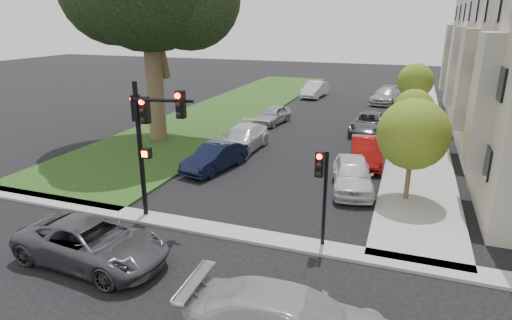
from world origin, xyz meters
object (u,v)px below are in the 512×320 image
(car_parked_0, at_px, (352,174))
(car_parked_4, at_px, (386,96))
(car_parked_5, at_px, (215,157))
(car_parked_9, at_px, (315,89))
(small_tree_a, at_px, (413,134))
(car_parked_7, at_px, (273,115))
(traffic_signal_secondary, at_px, (322,181))
(car_parked_2, at_px, (370,123))
(small_tree_c, at_px, (415,81))
(car_parked_6, at_px, (242,139))
(traffic_signal_main, at_px, (148,127))
(car_parked_1, at_px, (366,151))
(car_cross_near, at_px, (92,242))
(small_tree_b, at_px, (414,109))

(car_parked_0, bearing_deg, car_parked_4, 79.45)
(car_parked_5, relative_size, car_parked_9, 0.89)
(small_tree_a, relative_size, car_parked_9, 0.95)
(small_tree_a, relative_size, car_parked_7, 1.13)
(traffic_signal_secondary, xyz_separation_m, car_parked_9, (-6.84, 30.25, -1.69))
(car_parked_9, bearing_deg, traffic_signal_secondary, -71.56)
(small_tree_a, xyz_separation_m, car_parked_2, (-2.74, 11.66, -2.34))
(car_parked_4, bearing_deg, small_tree_c, -52.56)
(car_parked_6, bearing_deg, traffic_signal_main, -87.51)
(small_tree_c, distance_m, car_parked_1, 14.58)
(car_cross_near, xyz_separation_m, car_parked_4, (7.15, 32.73, 0.01))
(traffic_signal_secondary, bearing_deg, car_parked_6, 124.56)
(traffic_signal_main, xyz_separation_m, car_parked_7, (-0.55, 17.42, -3.11))
(small_tree_b, xyz_separation_m, car_parked_4, (-2.50, 14.92, -1.71))
(traffic_signal_secondary, distance_m, car_parked_9, 31.06)
(traffic_signal_main, bearing_deg, car_cross_near, -91.23)
(small_tree_c, bearing_deg, traffic_signal_main, -111.62)
(car_cross_near, distance_m, car_parked_7, 21.04)
(car_parked_0, relative_size, car_parked_1, 1.01)
(small_tree_b, relative_size, small_tree_c, 0.85)
(small_tree_b, relative_size, car_parked_9, 0.76)
(small_tree_c, bearing_deg, car_parked_0, -97.64)
(car_parked_0, distance_m, car_parked_2, 11.20)
(traffic_signal_secondary, bearing_deg, car_cross_near, -152.45)
(car_parked_1, bearing_deg, small_tree_a, -71.76)
(small_tree_a, bearing_deg, car_parked_2, 103.24)
(car_parked_4, relative_size, car_parked_7, 1.25)
(car_cross_near, relative_size, car_parked_1, 1.18)
(small_tree_c, relative_size, car_parked_1, 0.97)
(car_parked_6, relative_size, car_parked_7, 1.27)
(car_parked_1, bearing_deg, car_parked_5, -161.85)
(traffic_signal_secondary, relative_size, car_parked_6, 0.69)
(car_parked_4, xyz_separation_m, car_parked_5, (-7.27, -22.95, -0.03))
(traffic_signal_secondary, bearing_deg, car_parked_7, 112.73)
(car_cross_near, bearing_deg, car_parked_7, 5.31)
(small_tree_b, relative_size, car_parked_6, 0.71)
(car_parked_1, bearing_deg, car_parked_9, 101.57)
(small_tree_b, distance_m, car_parked_6, 10.72)
(car_parked_1, relative_size, car_parked_4, 0.88)
(car_parked_7, relative_size, car_parked_9, 0.84)
(traffic_signal_main, xyz_separation_m, car_parked_9, (-0.08, 30.21, -3.01))
(car_parked_6, bearing_deg, traffic_signal_secondary, -53.78)
(car_parked_2, xyz_separation_m, car_parked_9, (-6.90, 13.23, 0.08))
(small_tree_c, bearing_deg, car_parked_6, -124.47)
(car_parked_0, relative_size, car_parked_7, 1.11)
(car_parked_1, relative_size, car_parked_9, 0.93)
(small_tree_a, bearing_deg, car_parked_7, 129.89)
(car_parked_2, xyz_separation_m, car_parked_7, (-7.37, 0.44, -0.02))
(small_tree_b, height_order, car_parked_0, small_tree_b)
(car_parked_0, height_order, car_parked_1, car_parked_0)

